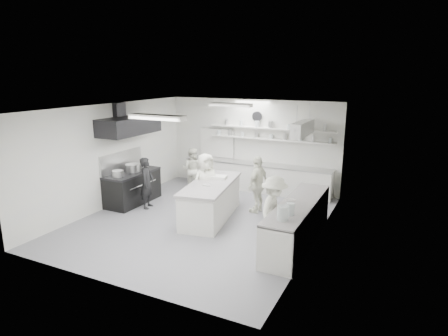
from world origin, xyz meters
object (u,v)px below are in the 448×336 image
at_px(stove, 133,188).
at_px(cook_back, 192,169).
at_px(prep_island, 211,201).
at_px(cook_stove, 147,183).
at_px(right_counter, 297,223).
at_px(back_counter, 256,177).

relative_size(stove, cook_back, 1.25).
xyz_separation_m(prep_island, cook_stove, (-2.04, -0.10, 0.28)).
bearing_deg(right_counter, cook_back, 149.66).
bearing_deg(right_counter, stove, 173.48).
xyz_separation_m(back_counter, prep_island, (-0.18, -2.87, 0.01)).
relative_size(back_counter, cook_back, 3.48).
height_order(right_counter, cook_stove, cook_stove).
height_order(stove, prep_island, prep_island).
xyz_separation_m(right_counter, prep_island, (-2.53, 0.53, 0.00)).
bearing_deg(prep_island, back_counter, 76.49).
bearing_deg(prep_island, stove, 168.60).
xyz_separation_m(stove, back_counter, (2.90, 2.80, 0.01)).
bearing_deg(cook_back, stove, 51.39).
height_order(stove, right_counter, right_counter).
xyz_separation_m(prep_island, cook_back, (-1.76, 1.98, 0.25)).
distance_m(prep_island, cook_stove, 2.06).
distance_m(prep_island, cook_back, 2.66).
bearing_deg(stove, prep_island, -1.47).
distance_m(back_counter, prep_island, 2.88).
bearing_deg(back_counter, cook_back, -155.39).
distance_m(back_counter, right_counter, 4.13).
height_order(stove, cook_back, cook_back).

